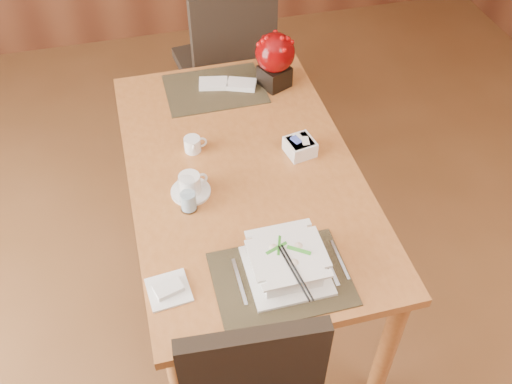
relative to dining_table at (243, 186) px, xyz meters
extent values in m
cube|color=#B16831|center=(0.00, 0.00, 0.08)|extent=(0.90, 1.50, 0.04)
cylinder|color=#B16831|center=(-0.39, 0.69, -0.30)|extent=(0.07, 0.07, 0.71)
cylinder|color=#B16831|center=(0.39, -0.69, -0.30)|extent=(0.07, 0.07, 0.71)
cylinder|color=#B16831|center=(0.39, 0.69, -0.30)|extent=(0.07, 0.07, 0.71)
cube|color=black|center=(0.00, -0.55, 0.10)|extent=(0.45, 0.33, 0.01)
cube|color=black|center=(0.00, 0.55, 0.10)|extent=(0.45, 0.33, 0.01)
cube|color=white|center=(0.02, -0.53, 0.10)|extent=(0.27, 0.27, 0.01)
cube|color=white|center=(0.02, -0.53, 0.15)|extent=(0.19, 0.19, 0.09)
cylinder|color=#D8CC74|center=(0.02, -0.53, 0.16)|extent=(0.18, 0.18, 0.07)
cylinder|color=white|center=(-0.22, -0.08, 0.10)|extent=(0.15, 0.15, 0.01)
cylinder|color=white|center=(-0.22, -0.08, 0.15)|extent=(0.10, 0.10, 0.08)
cylinder|color=black|center=(-0.22, -0.08, 0.18)|extent=(0.07, 0.07, 0.01)
cylinder|color=white|center=(-0.24, -0.16, 0.17)|extent=(0.07, 0.07, 0.15)
cube|color=white|center=(0.25, 0.03, 0.13)|extent=(0.13, 0.13, 0.06)
cube|color=black|center=(0.27, 0.51, 0.15)|extent=(0.16, 0.16, 0.10)
sphere|color=#790406|center=(0.27, 0.51, 0.27)|extent=(0.18, 0.18, 0.18)
cube|color=white|center=(-0.37, -0.50, 0.10)|extent=(0.15, 0.15, 0.01)
cube|color=black|center=(-0.17, -0.85, 0.07)|extent=(0.43, 0.08, 0.49)
cube|color=black|center=(0.15, 1.15, -0.18)|extent=(0.53, 0.53, 0.06)
cube|color=black|center=(0.18, 0.93, 0.11)|extent=(0.46, 0.10, 0.52)
cylinder|color=black|center=(0.33, 1.36, -0.43)|extent=(0.04, 0.04, 0.44)
cylinder|color=black|center=(0.37, 0.97, -0.43)|extent=(0.04, 0.04, 0.44)
cylinder|color=black|center=(-0.06, 1.32, -0.43)|extent=(0.04, 0.04, 0.44)
cylinder|color=black|center=(-0.02, 0.93, -0.43)|extent=(0.04, 0.04, 0.44)
camera|label=1|loc=(-0.36, -1.60, 1.66)|focal=40.00mm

